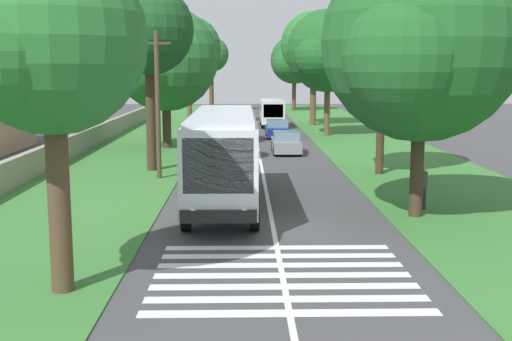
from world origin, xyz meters
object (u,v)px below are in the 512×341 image
Objects in this scene: roadside_tree_right_2 at (293,61)px; pedestrian at (423,187)px; roadside_tree_right_1 at (380,39)px; roadside_tree_right_0 at (312,46)px; roadside_tree_right_4 at (326,53)px; trailing_minibus_0 at (272,110)px; roadside_tree_right_3 at (417,46)px; roadside_tree_left_3 at (147,32)px; utility_pole at (158,103)px; roadside_tree_left_2 at (187,50)px; coach_bus at (223,153)px; roadside_tree_left_0 at (164,62)px; trailing_car_0 at (286,143)px; roadside_tree_left_1 at (210,56)px; roadside_tree_left_4 at (48,45)px; trailing_car_1 at (277,129)px.

roadside_tree_right_2 is 5.68× the size of pedestrian.
roadside_tree_right_1 is at bearing 0.51° from pedestrian.
roadside_tree_right_0 reaches higher than roadside_tree_right_4.
trailing_minibus_0 is 36.90m from pedestrian.
trailing_minibus_0 is 38.24m from roadside_tree_right_3.
roadside_tree_left_3 reaches higher than roadside_tree_right_2.
utility_pole is at bearing 166.72° from trailing_minibus_0.
coach_bus is at bearing -173.21° from roadside_tree_left_2.
coach_bus is at bearing 83.88° from pedestrian.
coach_bus is 1.16× the size of roadside_tree_left_0.
roadside_tree_left_0 is 1.34× the size of utility_pole.
roadside_tree_left_0 is 0.99× the size of roadside_tree_right_1.
roadside_tree_left_1 is (42.29, 6.96, 6.40)m from trailing_car_0.
roadside_tree_left_1 is at bearing -0.94° from roadside_tree_left_3.
roadside_tree_right_1 is (-28.17, -4.13, 5.36)m from trailing_minibus_0.
pedestrian is (-36.65, -4.21, -0.64)m from trailing_minibus_0.
roadside_tree_left_4 reaches higher than coach_bus.
pedestrian is at bearing -148.78° from roadside_tree_left_0.
roadside_tree_left_2 is at bearing 32.75° from trailing_car_1.
roadside_tree_right_1 is 9.67m from roadside_tree_right_3.
roadside_tree_right_2 is (33.52, -3.78, 5.68)m from trailing_car_1.
utility_pole is at bearing -1.22° from roadside_tree_left_4.
roadside_tree_right_0 reaches higher than roadside_tree_left_3.
roadside_tree_right_4 reaches higher than roadside_tree_left_0.
coach_bus is at bearing -176.69° from roadside_tree_left_1.
roadside_tree_left_0 reaches higher than pedestrian.
roadside_tree_left_0 is (-6.64, 8.12, 5.21)m from trailing_car_1.
coach_bus reaches higher than trailing_car_1.
roadside_tree_right_0 is at bearing -153.20° from roadside_tree_left_1.
trailing_car_0 and trailing_car_1 have the same top height.
trailing_car_1 is at bearing -50.71° from roadside_tree_left_0.
trailing_car_1 is at bearing 0.39° from trailing_car_0.
roadside_tree_right_0 is (11.24, -3.90, 6.87)m from trailing_car_1.
roadside_tree_left_3 is (-10.29, -0.41, 1.41)m from roadside_tree_left_0.
roadside_tree_right_0 reaches higher than roadside_tree_left_1.
roadside_tree_left_1 is 0.97× the size of roadside_tree_left_3.
trailing_car_0 is at bearing -47.01° from roadside_tree_left_3.
roadside_tree_right_0 reaches higher than trailing_minibus_0.
roadside_tree_right_1 is (-18.49, -4.13, 6.24)m from trailing_car_1.
roadside_tree_left_4 is 70.46m from roadside_tree_right_2.
pedestrian is (-20.33, -12.32, -4.97)m from roadside_tree_left_0.
roadside_tree_right_3 is 5.49m from pedestrian.
roadside_tree_left_3 reaches higher than roadside_tree_left_0.
coach_bus is 36.00m from trailing_minibus_0.
roadside_tree_left_4 is at bearing 171.00° from trailing_minibus_0.
roadside_tree_right_1 is at bearing -44.92° from coach_bus.
trailing_car_0 is at bearing 10.48° from roadside_tree_right_3.
roadside_tree_right_4 is at bearing -16.69° from roadside_tree_left_4.
roadside_tree_left_1 is at bearing 11.94° from trailing_car_1.
roadside_tree_right_1 is 10.39m from pedestrian.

